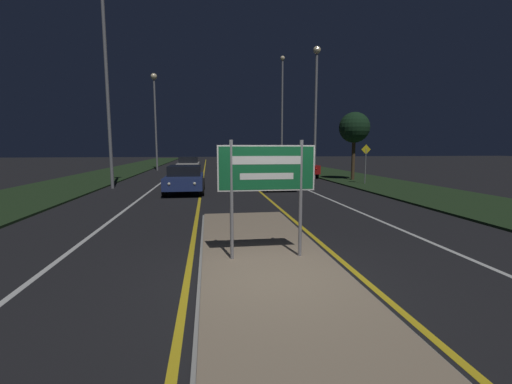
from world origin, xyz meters
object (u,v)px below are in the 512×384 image
(streetlight_left_near, at_px, (106,57))
(streetlight_right_near, at_px, (316,96))
(streetlight_left_far, at_px, (155,105))
(car_approaching_0, at_px, (185,178))
(car_receding_1, at_px, (301,167))
(car_approaching_1, at_px, (189,165))
(warning_sign, at_px, (366,160))
(car_receding_0, at_px, (275,176))
(streetlight_right_far, at_px, (282,104))
(highway_sign, at_px, (267,175))

(streetlight_left_near, relative_size, streetlight_right_near, 1.20)
(streetlight_left_far, relative_size, car_approaching_0, 2.24)
(streetlight_left_near, distance_m, car_receding_1, 15.23)
(car_approaching_1, bearing_deg, warning_sign, -42.97)
(car_receding_0, bearing_deg, streetlight_right_far, 76.47)
(car_receding_0, distance_m, warning_sign, 5.97)
(streetlight_left_far, relative_size, streetlight_right_near, 1.02)
(car_approaching_1, bearing_deg, car_receding_1, -26.04)
(car_approaching_1, relative_size, warning_sign, 1.86)
(streetlight_left_near, bearing_deg, car_approaching_1, 70.22)
(streetlight_left_near, height_order, streetlight_right_far, streetlight_right_far)
(streetlight_right_near, relative_size, car_approaching_1, 2.08)
(streetlight_right_near, height_order, warning_sign, streetlight_right_near)
(car_receding_1, relative_size, car_approaching_0, 1.09)
(highway_sign, distance_m, car_receding_1, 20.38)
(streetlight_right_far, bearing_deg, car_receding_1, -92.20)
(car_receding_1, relative_size, car_approaching_1, 1.03)
(streetlight_right_near, height_order, car_receding_1, streetlight_right_near)
(streetlight_left_far, xyz_separation_m, car_approaching_1, (3.38, -4.93, -5.66))
(car_receding_1, bearing_deg, car_receding_0, -115.88)
(streetlight_right_far, height_order, warning_sign, streetlight_right_far)
(streetlight_left_near, bearing_deg, highway_sign, -64.37)
(car_receding_1, bearing_deg, streetlight_left_far, 142.89)
(streetlight_left_far, distance_m, car_receding_1, 16.34)
(streetlight_right_near, bearing_deg, warning_sign, -64.30)
(car_receding_0, xyz_separation_m, warning_sign, (5.83, 0.97, 0.80))
(streetlight_left_far, xyz_separation_m, streetlight_right_far, (12.56, -0.66, 0.22))
(streetlight_left_far, bearing_deg, car_receding_0, -61.79)
(streetlight_right_far, bearing_deg, warning_sign, -82.07)
(highway_sign, distance_m, streetlight_left_far, 29.72)
(car_receding_1, xyz_separation_m, warning_sign, (2.38, -6.14, 0.72))
(streetlight_right_far, bearing_deg, highway_sign, -102.82)
(warning_sign, bearing_deg, car_approaching_0, -168.61)
(streetlight_left_far, xyz_separation_m, car_approaching_0, (3.87, -17.55, -5.72))
(warning_sign, bearing_deg, highway_sign, -122.37)
(highway_sign, xyz_separation_m, car_receding_1, (6.05, 19.44, -0.96))
(car_receding_0, relative_size, warning_sign, 1.74)
(streetlight_left_near, height_order, streetlight_left_far, streetlight_left_near)
(car_approaching_0, height_order, warning_sign, warning_sign)
(streetlight_right_far, bearing_deg, streetlight_right_near, -89.45)
(streetlight_right_far, relative_size, car_approaching_1, 2.54)
(streetlight_right_near, bearing_deg, streetlight_left_far, 138.15)
(streetlight_right_near, bearing_deg, car_receding_0, -127.71)
(highway_sign, height_order, car_receding_1, highway_sign)
(streetlight_left_near, bearing_deg, streetlight_right_near, 16.46)
(highway_sign, xyz_separation_m, car_approaching_0, (-2.31, 11.14, -1.04))
(car_approaching_0, relative_size, warning_sign, 1.75)
(highway_sign, height_order, car_approaching_1, highway_sign)
(highway_sign, distance_m, streetlight_left_near, 15.92)
(car_receding_1, height_order, warning_sign, warning_sign)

